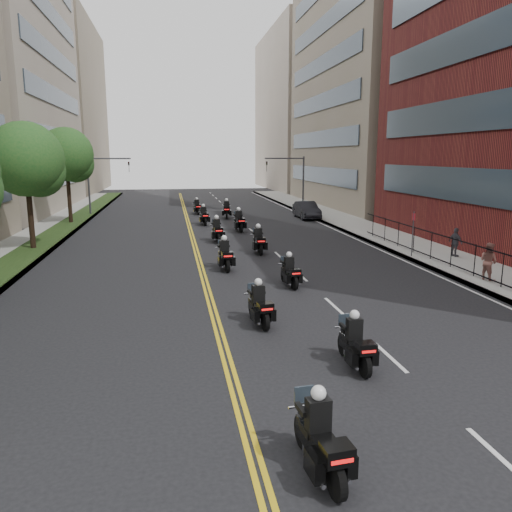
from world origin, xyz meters
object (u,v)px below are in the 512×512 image
Objects in this scene: motorcycle_6 at (217,231)px; motorcycle_10 at (197,208)px; motorcycle_8 at (204,217)px; pedestrian_c at (455,242)px; parked_sedan at (307,210)px; motorcycle_0 at (320,441)px; pedestrian_b at (488,261)px; motorcycle_9 at (227,210)px; motorcycle_3 at (290,273)px; motorcycle_2 at (259,307)px; motorcycle_1 at (355,345)px; motorcycle_4 at (225,256)px; motorcycle_5 at (259,242)px; motorcycle_7 at (239,222)px.

motorcycle_6 is 1.08× the size of motorcycle_10.
pedestrian_c reaches higher than motorcycle_8.
motorcycle_10 is 10.99m from parked_sedan.
parked_sedan is at bearing 69.33° from motorcycle_0.
motorcycle_9 is at bearing 2.33° from pedestrian_b.
pedestrian_c reaches higher than motorcycle_3.
motorcycle_2 is at bearing -94.25° from motorcycle_8.
motorcycle_6 is 16.35m from motorcycle_10.
motorcycle_1 is 8.69m from motorcycle_3.
motorcycle_1 reaches higher than motorcycle_3.
motorcycle_2 is at bearing -93.04° from motorcycle_6.
motorcycle_1 is 0.91× the size of motorcycle_4.
motorcycle_1 is at bearing 126.74° from pedestrian_c.
pedestrian_b is (11.40, -21.51, 0.31)m from motorcycle_8.
motorcycle_3 is 11.26m from pedestrian_c.
pedestrian_b is at bearing -52.23° from motorcycle_6.
motorcycle_2 is at bearing -88.55° from motorcycle_9.
motorcycle_4 is at bearing 84.00° from motorcycle_0.
motorcycle_8 is (0.16, 33.61, 0.03)m from motorcycle_0.
motorcycle_5 is 0.50× the size of parked_sedan.
motorcycle_7 reaches higher than motorcycle_1.
motorcycle_5 is 0.94× the size of motorcycle_7.
pedestrian_b is (9.02, -25.69, 0.28)m from motorcycle_9.
motorcycle_4 is 1.38× the size of pedestrian_b.
motorcycle_5 is 4.80m from motorcycle_6.
motorcycle_7 is (2.45, 12.66, 0.04)m from motorcycle_4.
motorcycle_2 is 1.04× the size of motorcycle_3.
motorcycle_0 is 1.08× the size of motorcycle_3.
parked_sedan is at bearing 40.07° from motorcycle_7.
motorcycle_0 is at bearing -99.29° from motorcycle_2.
motorcycle_4 is (-2.47, 3.81, 0.08)m from motorcycle_3.
motorcycle_7 reaches higher than motorcycle_4.
motorcycle_4 is at bearing 117.55° from motorcycle_3.
motorcycle_7 is at bearing 75.61° from motorcycle_4.
motorcycle_5 is (2.43, 3.94, 0.00)m from motorcycle_4.
pedestrian_c reaches higher than motorcycle_5.
pedestrian_c is at bearing 28.37° from motorcycle_2.
motorcycle_0 is 21.58m from pedestrian_c.
motorcycle_9 is 1.45× the size of pedestrian_b.
motorcycle_2 is at bearing -99.45° from motorcycle_5.
parked_sedan is (7.19, 23.35, 0.16)m from motorcycle_3.
motorcycle_10 is (-2.54, 11.96, -0.07)m from motorcycle_7.
motorcycle_8 is at bearing 10.91° from pedestrian_b.
motorcycle_1 is 1.03× the size of motorcycle_3.
parked_sedan is (9.74, -5.08, 0.12)m from motorcycle_10.
motorcycle_7 is (0.24, 25.16, 0.10)m from motorcycle_1.
parked_sedan is at bearing -5.35° from motorcycle_9.
motorcycle_10 is (-0.45, 16.35, -0.05)m from motorcycle_6.
motorcycle_6 reaches higher than motorcycle_10.
motorcycle_1 is at bearing 112.96° from pedestrian_b.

